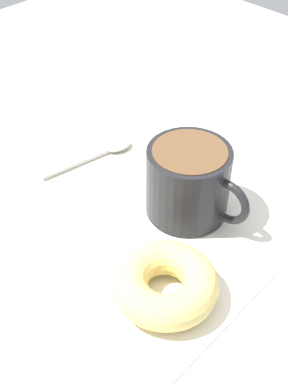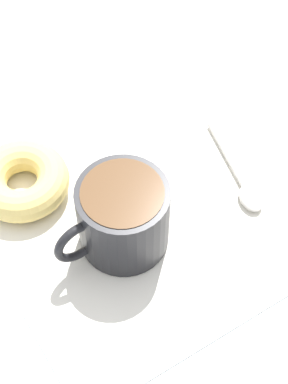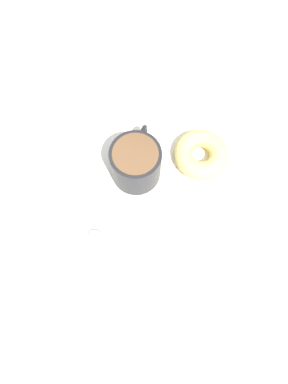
% 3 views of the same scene
% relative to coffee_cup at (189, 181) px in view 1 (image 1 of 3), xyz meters
% --- Properties ---
extents(ground_plane, '(1.20, 1.20, 0.02)m').
position_rel_coffee_cup_xyz_m(ground_plane, '(0.04, -0.06, -0.06)').
color(ground_plane, '#B2BCC6').
extents(napkin, '(0.36, 0.36, 0.00)m').
position_rel_coffee_cup_xyz_m(napkin, '(0.03, -0.04, -0.05)').
color(napkin, white).
rests_on(napkin, ground_plane).
extents(coffee_cup, '(0.09, 0.13, 0.09)m').
position_rel_coffee_cup_xyz_m(coffee_cup, '(0.00, 0.00, 0.00)').
color(coffee_cup, black).
rests_on(coffee_cup, napkin).
extents(donut, '(0.10, 0.10, 0.04)m').
position_rel_coffee_cup_xyz_m(donut, '(0.11, 0.07, -0.03)').
color(donut, '#E5C66B').
rests_on(donut, napkin).
extents(spoon, '(0.13, 0.04, 0.01)m').
position_rel_coffee_cup_xyz_m(spoon, '(-0.01, -0.15, -0.04)').
color(spoon, '#B7B2A8').
rests_on(spoon, napkin).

